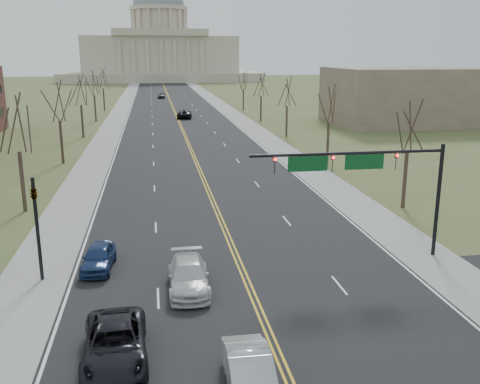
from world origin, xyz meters
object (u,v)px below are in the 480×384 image
object	(u,v)px
signal_left	(36,218)
car_sb_inner_second	(189,276)
car_far_nb	(184,114)
signal_mast	(363,170)
car_far_sb	(161,95)
car_sb_outer_lead	(115,344)
car_sb_outer_second	(98,257)
car_sb_inner_lead	(250,375)

from	to	relation	value
signal_left	car_sb_inner_second	distance (m)	9.09
car_far_nb	signal_left	bearing A→B (deg)	86.19
signal_mast	car_sb_inner_second	size ratio (longest dim) A/B	2.28
car_sb_inner_second	car_far_sb	size ratio (longest dim) A/B	1.10
car_far_sb	car_sb_inner_second	bearing A→B (deg)	-86.89
signal_left	car_far_nb	world-z (taller)	signal_left
car_far_nb	car_sb_outer_lead	bearing A→B (deg)	90.23
signal_left	car_far_sb	distance (m)	127.21
car_sb_outer_second	signal_mast	bearing A→B (deg)	0.36
signal_mast	signal_left	size ratio (longest dim) A/B	2.02
car_sb_inner_lead	car_far_sb	bearing A→B (deg)	90.78
signal_mast	car_sb_inner_second	xyz separation A→B (m)	(-10.76, -2.64, -4.98)
car_far_nb	car_far_sb	size ratio (longest dim) A/B	1.24
signal_mast	car_sb_outer_lead	bearing A→B (deg)	-147.25
car_sb_inner_lead	car_far_nb	xyz separation A→B (m)	(3.05, 89.63, 0.04)
car_sb_inner_second	car_sb_inner_lead	bearing A→B (deg)	-78.84
signal_mast	car_far_sb	bearing A→B (deg)	94.33
car_sb_outer_second	car_far_nb	distance (m)	76.84
car_sb_inner_lead	car_far_sb	world-z (taller)	car_far_sb
car_sb_inner_lead	car_sb_outer_second	bearing A→B (deg)	117.35
car_sb_inner_lead	car_far_sb	xyz separation A→B (m)	(-0.50, 139.15, 0.03)
car_sb_outer_lead	car_sb_inner_second	world-z (taller)	car_sb_outer_lead
signal_mast	car_far_nb	size ratio (longest dim) A/B	2.02
car_sb_inner_second	car_sb_outer_lead	bearing A→B (deg)	-116.80
car_sb_inner_second	car_far_sb	bearing A→B (deg)	90.96
signal_mast	signal_left	bearing A→B (deg)	180.00
signal_left	car_sb_outer_second	size ratio (longest dim) A/B	1.40
car_sb_inner_lead	car_sb_outer_second	distance (m)	15.04
signal_mast	car_far_sb	world-z (taller)	signal_mast
signal_mast	car_sb_outer_second	distance (m)	16.70
car_sb_outer_second	car_sb_outer_lead	bearing A→B (deg)	-76.79
car_sb_outer_second	car_far_sb	xyz separation A→B (m)	(6.28, 125.73, 0.10)
car_sb_outer_lead	car_far_sb	world-z (taller)	car_far_sb
car_sb_inner_lead	car_sb_outer_second	world-z (taller)	car_sb_inner_lead
signal_mast	signal_left	distance (m)	19.06
car_sb_outer_second	car_far_sb	bearing A→B (deg)	91.51
car_sb_inner_lead	car_sb_outer_lead	distance (m)	6.05
car_sb_inner_lead	car_far_nb	bearing A→B (deg)	88.62
car_sb_inner_lead	car_sb_inner_second	distance (m)	9.82
car_far_sb	car_sb_outer_lead	bearing A→B (deg)	-88.35
signal_left	car_sb_outer_lead	bearing A→B (deg)	-63.08
signal_left	car_sb_outer_lead	world-z (taller)	signal_left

